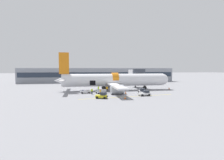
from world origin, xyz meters
TOP-DOWN VIEW (x-y plane):
  - ground_plane at (0.00, 0.00)m, footprint 500.00×500.00m
  - apron_marking_line at (1.78, -8.65)m, footprint 24.55×3.64m
  - terminal_strip at (0.00, 41.48)m, footprint 78.02×9.36m
  - jet_bridge_stub at (9.82, 10.02)m, footprint 3.93×8.68m
  - airplane at (0.42, 4.63)m, footprint 36.59×33.43m
  - baggage_tug_lead at (6.10, -7.89)m, footprint 3.11×2.38m
  - baggage_tug_mid at (-5.07, -9.96)m, footprint 2.96×2.36m
  - baggage_tug_rear at (7.03, -3.67)m, footprint 2.52×3.16m
  - baggage_cart_loading at (-4.27, -1.74)m, footprint 3.76×2.45m
  - baggage_cart_queued at (-8.41, -0.70)m, footprint 3.76×2.06m
  - ground_crew_loader_a at (-4.68, 1.16)m, footprint 0.55×0.62m
  - ground_crew_loader_b at (-2.17, 0.92)m, footprint 0.58×0.54m
  - ground_crew_driver at (-1.06, -0.46)m, footprint 0.58×0.55m
  - ground_crew_supervisor at (-4.78, -4.49)m, footprint 0.41×0.54m
  - ground_crew_helper at (-6.87, -2.99)m, footprint 0.56×0.40m
  - ground_crew_marshal at (0.04, 0.25)m, footprint 0.59×0.48m
  - suitcase_on_tarmac_upright at (-3.23, -4.05)m, footprint 0.42×0.25m
  - safety_cone_nose at (19.23, 3.89)m, footprint 0.61×0.61m
  - safety_cone_engine_left at (-0.03, -11.78)m, footprint 0.62×0.62m
  - safety_cone_wingtip at (2.30, -3.53)m, footprint 0.54×0.54m

SIDE VIEW (x-z plane):
  - ground_plane at x=0.00m, z-range 0.00..0.00m
  - apron_marking_line at x=1.78m, z-range 0.00..0.01m
  - suitcase_on_tarmac_upright at x=-3.23m, z-range -0.05..0.66m
  - safety_cone_engine_left at x=-0.03m, z-range -0.02..0.66m
  - safety_cone_nose at x=19.23m, z-range -0.02..0.66m
  - safety_cone_wingtip at x=2.30m, z-range -0.02..0.74m
  - baggage_cart_queued at x=-8.41m, z-range -0.01..0.91m
  - baggage_cart_loading at x=-4.27m, z-range 0.00..1.07m
  - baggage_tug_mid at x=-5.07m, z-range -0.10..1.29m
  - baggage_tug_lead at x=6.10m, z-range -0.08..1.28m
  - baggage_tug_rear at x=7.03m, z-range -0.08..1.31m
  - ground_crew_supervisor at x=-4.78m, z-range 0.04..1.60m
  - ground_crew_helper at x=-6.87m, z-range 0.04..1.67m
  - ground_crew_marshal at x=0.04m, z-range 0.04..1.73m
  - ground_crew_loader_b at x=-2.17m, z-range 0.05..1.79m
  - ground_crew_driver at x=-1.06m, z-range 0.05..1.81m
  - ground_crew_loader_a at x=-4.68m, z-range 0.05..1.87m
  - airplane at x=0.42m, z-range -2.70..8.99m
  - terminal_strip at x=0.00m, z-range 0.00..7.15m
  - jet_bridge_stub at x=9.82m, z-range 1.53..8.30m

